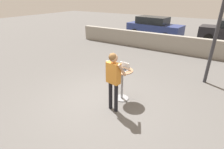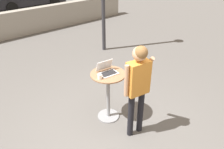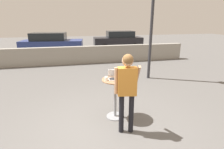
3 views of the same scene
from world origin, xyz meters
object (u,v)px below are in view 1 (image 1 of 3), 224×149
(coffee_mug, at_px, (115,68))
(parked_car_near_street, at_px, (154,27))
(standing_person, at_px, (113,75))
(cafe_table, at_px, (122,81))
(laptop, at_px, (123,68))

(coffee_mug, relative_size, parked_car_near_street, 0.02)
(coffee_mug, relative_size, standing_person, 0.06)
(cafe_table, xyz_separation_m, coffee_mug, (-0.23, -0.05, 0.41))
(cafe_table, relative_size, coffee_mug, 9.40)
(coffee_mug, bearing_deg, laptop, 19.04)
(cafe_table, distance_m, laptop, 0.42)
(coffee_mug, bearing_deg, cafe_table, 11.41)
(laptop, xyz_separation_m, coffee_mug, (-0.24, -0.08, -0.00))
(standing_person, bearing_deg, coffee_mug, 116.94)
(coffee_mug, height_order, standing_person, standing_person)
(laptop, bearing_deg, cafe_table, -100.88)
(cafe_table, height_order, parked_car_near_street, parked_car_near_street)
(cafe_table, xyz_separation_m, standing_person, (0.08, -0.67, 0.48))
(laptop, xyz_separation_m, parked_car_near_street, (-2.38, 9.39, -0.28))
(cafe_table, relative_size, laptop, 2.77)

